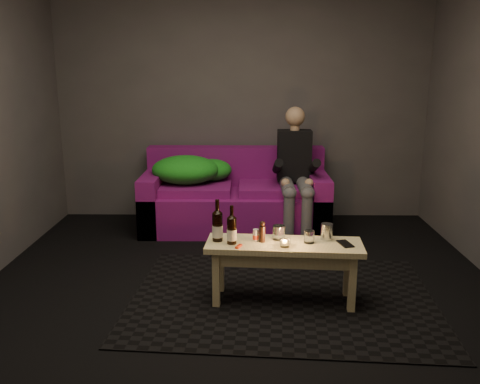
# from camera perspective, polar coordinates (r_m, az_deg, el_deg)

# --- Properties ---
(floor) EXTENTS (4.50, 4.50, 0.00)m
(floor) POSITION_cam_1_polar(r_m,az_deg,el_deg) (3.70, -0.02, -12.60)
(floor) COLOR black
(floor) RESTS_ON ground
(room) EXTENTS (4.50, 4.50, 4.50)m
(room) POSITION_cam_1_polar(r_m,az_deg,el_deg) (3.77, 0.07, 13.81)
(room) COLOR silver
(room) RESTS_ON ground
(rug) EXTENTS (2.30, 1.75, 0.01)m
(rug) POSITION_cam_1_polar(r_m,az_deg,el_deg) (3.81, 4.78, -11.73)
(rug) COLOR black
(rug) RESTS_ON floor
(sofa) EXTENTS (1.88, 0.85, 0.81)m
(sofa) POSITION_cam_1_polar(r_m,az_deg,el_deg) (5.30, -0.54, -0.88)
(sofa) COLOR #811176
(sofa) RESTS_ON floor
(green_blanket) EXTENTS (0.83, 0.56, 0.28)m
(green_blanket) POSITION_cam_1_polar(r_m,az_deg,el_deg) (5.25, -5.65, 2.46)
(green_blanket) COLOR #1D8818
(green_blanket) RESTS_ON sofa
(person) EXTENTS (0.34, 0.78, 1.26)m
(person) POSITION_cam_1_polar(r_m,az_deg,el_deg) (5.09, 6.23, 2.56)
(person) COLOR black
(person) RESTS_ON sofa
(coffee_table) EXTENTS (1.12, 0.43, 0.45)m
(coffee_table) POSITION_cam_1_polar(r_m,az_deg,el_deg) (3.62, 4.95, -6.89)
(coffee_table) COLOR #D4BA7C
(coffee_table) RESTS_ON rug
(beer_bottle_a) EXTENTS (0.08, 0.08, 0.30)m
(beer_bottle_a) POSITION_cam_1_polar(r_m,az_deg,el_deg) (3.59, -2.55, -3.81)
(beer_bottle_a) COLOR black
(beer_bottle_a) RESTS_ON coffee_table
(beer_bottle_b) EXTENTS (0.07, 0.07, 0.27)m
(beer_bottle_b) POSITION_cam_1_polar(r_m,az_deg,el_deg) (3.53, -0.94, -4.25)
(beer_bottle_b) COLOR black
(beer_bottle_b) RESTS_ON coffee_table
(salt_shaker) EXTENTS (0.05, 0.05, 0.09)m
(salt_shaker) POSITION_cam_1_polar(r_m,az_deg,el_deg) (3.60, 1.79, -4.88)
(salt_shaker) COLOR silver
(salt_shaker) RESTS_ON coffee_table
(pepper_mill) EXTENTS (0.05, 0.05, 0.12)m
(pepper_mill) POSITION_cam_1_polar(r_m,az_deg,el_deg) (3.58, 2.51, -4.74)
(pepper_mill) COLOR black
(pepper_mill) RESTS_ON coffee_table
(tumbler_back) EXTENTS (0.09, 0.09, 0.10)m
(tumbler_back) POSITION_cam_1_polar(r_m,az_deg,el_deg) (3.64, 4.38, -4.56)
(tumbler_back) COLOR white
(tumbler_back) RESTS_ON coffee_table
(tealight) EXTENTS (0.07, 0.07, 0.05)m
(tealight) POSITION_cam_1_polar(r_m,az_deg,el_deg) (3.51, 5.04, -5.75)
(tealight) COLOR white
(tealight) RESTS_ON coffee_table
(tumbler_front) EXTENTS (0.09, 0.09, 0.09)m
(tumbler_front) POSITION_cam_1_polar(r_m,az_deg,el_deg) (3.60, 7.79, -5.00)
(tumbler_front) COLOR white
(tumbler_front) RESTS_ON coffee_table
(steel_cup) EXTENTS (0.09, 0.09, 0.12)m
(steel_cup) POSITION_cam_1_polar(r_m,az_deg,el_deg) (3.68, 9.71, -4.41)
(steel_cup) COLOR #ADAFB4
(steel_cup) RESTS_ON coffee_table
(smartphone) EXTENTS (0.11, 0.16, 0.01)m
(smartphone) POSITION_cam_1_polar(r_m,az_deg,el_deg) (3.62, 11.73, -5.71)
(smartphone) COLOR black
(smartphone) RESTS_ON coffee_table
(red_lighter) EXTENTS (0.05, 0.08, 0.01)m
(red_lighter) POSITION_cam_1_polar(r_m,az_deg,el_deg) (3.49, -0.16, -6.12)
(red_lighter) COLOR red
(red_lighter) RESTS_ON coffee_table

